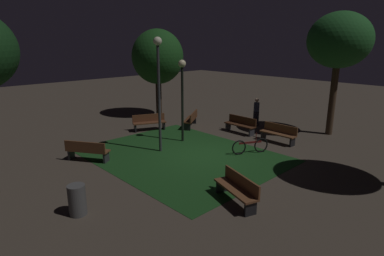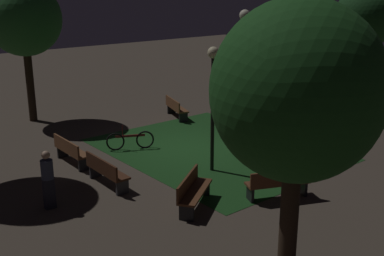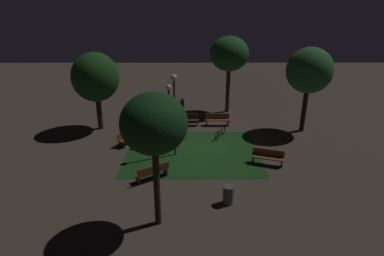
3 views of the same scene
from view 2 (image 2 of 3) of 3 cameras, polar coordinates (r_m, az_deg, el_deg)
ground_plane at (r=17.46m, az=-0.59°, el=-2.41°), size 60.00×60.00×0.00m
grass_lawn at (r=17.34m, az=2.64°, el=-2.55°), size 8.18×6.49×0.01m
bench_near_trees at (r=16.26m, az=-14.28°, el=-2.61°), size 1.80×0.49×0.88m
bench_lawn_edge at (r=14.30m, az=-10.25°, el=-5.03°), size 1.80×0.50×0.88m
bench_corner at (r=21.33m, az=-1.97°, el=2.47°), size 1.86×1.02×0.88m
bench_path_side at (r=18.20m, az=14.84°, el=-0.60°), size 1.77×1.38×0.88m
bench_front_left at (r=13.48m, az=10.29°, el=-6.42°), size 1.17×1.84×0.88m
bench_back_row at (r=12.80m, az=0.07°, el=-7.41°), size 1.41×1.76×0.88m
tree_left_canopy at (r=20.75m, az=20.10°, el=12.25°), size 2.56×2.56×5.70m
tree_lawn_side at (r=21.44m, az=-19.41°, el=12.11°), size 3.10×3.10×5.93m
tree_tall_center at (r=9.04m, az=12.41°, el=4.16°), size 3.26×3.26×5.54m
lamp_post_plaza_east at (r=14.64m, az=2.51°, el=4.96°), size 0.36×0.36×3.95m
lamp_post_near_wall at (r=16.02m, az=6.15°, el=8.04°), size 0.36×0.36×4.96m
trash_bin at (r=22.02m, az=10.27°, el=2.57°), size 0.49×0.49×0.90m
bicycle at (r=17.37m, az=-7.37°, el=-1.46°), size 0.82×1.57×0.93m
pedestrian at (r=13.13m, az=-16.80°, el=-5.77°), size 0.32×0.32×1.61m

